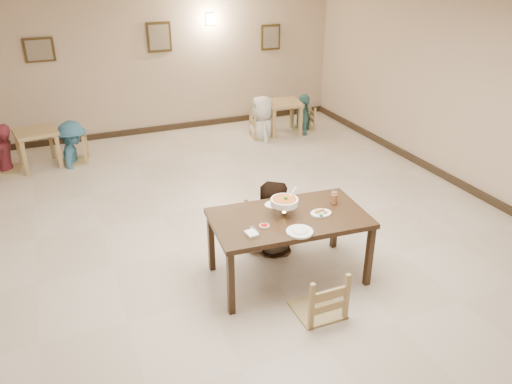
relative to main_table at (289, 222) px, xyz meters
name	(u,v)px	position (x,y,z in m)	size (l,w,h in m)	color
floor	(244,239)	(-0.17, 1.02, -0.76)	(10.00, 10.00, 0.00)	beige
ceiling	(241,9)	(-0.17, 1.02, 2.24)	(10.00, 10.00, 0.00)	silver
wall_back	(156,62)	(-0.17, 6.02, 0.74)	(10.00, 10.00, 0.00)	#C4AB8F
wall_right	(486,102)	(3.83, 1.02, 0.74)	(10.00, 10.00, 0.00)	#C4AB8F
baseboard_back	(162,128)	(-0.17, 5.99, -0.70)	(8.00, 0.06, 0.12)	black
baseboard_right	(467,188)	(3.80, 1.02, -0.70)	(0.06, 10.00, 0.12)	black
picture_a	(39,50)	(-2.37, 5.98, 1.14)	(0.55, 0.04, 0.45)	#362711
picture_b	(159,37)	(-0.07, 5.98, 1.24)	(0.50, 0.04, 0.60)	#362711
picture_c	(271,37)	(2.43, 5.98, 1.09)	(0.45, 0.04, 0.55)	#362711
wall_sconce	(210,19)	(1.03, 5.98, 1.54)	(0.16, 0.05, 0.22)	#FFD88C
main_table	(289,222)	(0.00, 0.00, 0.00)	(1.86, 1.14, 0.84)	#362212
chair_far	(265,207)	(0.07, 0.84, -0.23)	(0.50, 0.50, 1.07)	tan
chair_near	(320,270)	(0.02, -0.71, -0.22)	(0.51, 0.51, 1.08)	tan
main_diner	(270,182)	(0.08, 0.73, 0.19)	(0.92, 0.72, 1.89)	gray
curry_warmer	(284,202)	(-0.04, 0.05, 0.25)	(0.36, 0.32, 0.29)	silver
rice_plate_far	(275,204)	(-0.04, 0.31, 0.10)	(0.27, 0.27, 0.06)	white
rice_plate_near	(300,231)	(-0.06, -0.38, 0.10)	(0.30, 0.30, 0.07)	white
fried_plate	(321,213)	(0.36, -0.10, 0.10)	(0.25, 0.25, 0.06)	white
chili_dish	(264,226)	(-0.37, -0.11, 0.09)	(0.11, 0.11, 0.02)	white
napkin_cutlery	(252,233)	(-0.56, -0.22, 0.10)	(0.15, 0.23, 0.03)	white
drink_glass	(334,198)	(0.63, 0.07, 0.16)	(0.08, 0.08, 0.16)	white
bg_table_left	(36,137)	(-2.68, 4.87, -0.19)	(0.81, 0.81, 0.70)	tan
bg_table_right	(283,108)	(2.24, 4.85, -0.19)	(0.80, 0.80, 0.70)	tan
bg_chair_ll	(0,142)	(-3.28, 4.92, -0.21)	(0.52, 0.52, 1.10)	tan
bg_chair_lr	(71,136)	(-2.09, 4.87, -0.25)	(0.48, 0.48, 1.02)	tan
bg_chair_rl	(262,115)	(1.72, 4.78, -0.28)	(0.45, 0.45, 0.97)	tan
bg_chair_rr	(304,108)	(2.77, 4.91, -0.27)	(0.45, 0.45, 0.97)	tan
bg_diner_b	(69,122)	(-2.09, 4.87, 0.03)	(1.01, 0.58, 1.57)	#3C6C89
bg_diner_c	(262,96)	(1.72, 4.78, 0.13)	(0.87, 0.56, 1.78)	silver
bg_diner_d	(304,94)	(2.77, 4.91, 0.03)	(0.92, 0.38, 1.58)	teal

